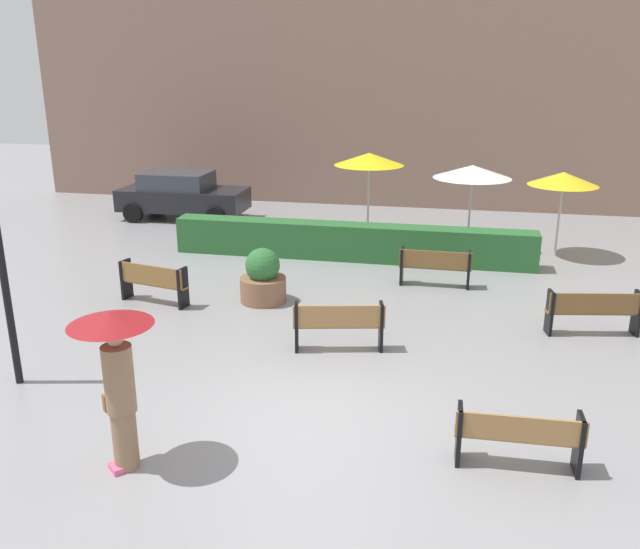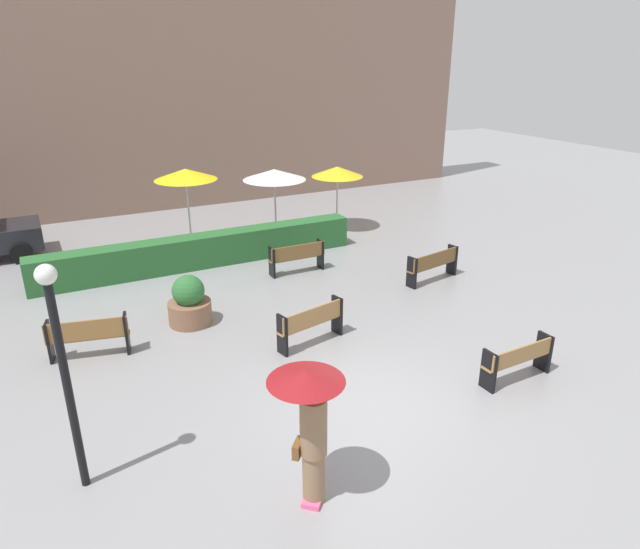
% 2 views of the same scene
% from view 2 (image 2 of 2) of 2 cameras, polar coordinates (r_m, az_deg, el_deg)
% --- Properties ---
extents(ground_plane, '(60.00, 60.00, 0.00)m').
position_cam_2_polar(ground_plane, '(10.63, 5.07, -12.86)').
color(ground_plane, gray).
extents(bench_mid_center, '(1.68, 0.67, 0.90)m').
position_cam_2_polar(bench_mid_center, '(12.26, -0.85, -4.83)').
color(bench_mid_center, '#9E7242').
rests_on(bench_mid_center, ground).
extents(bench_near_right, '(1.63, 0.42, 0.80)m').
position_cam_2_polar(bench_near_right, '(11.65, 19.55, -8.06)').
color(bench_near_right, '#9E7242').
rests_on(bench_near_right, ground).
extents(bench_far_left, '(1.66, 0.67, 0.89)m').
position_cam_2_polar(bench_far_left, '(12.72, -22.51, -5.69)').
color(bench_far_left, olive).
rests_on(bench_far_left, ground).
extents(bench_back_row, '(1.67, 0.38, 0.88)m').
position_cam_2_polar(bench_back_row, '(16.26, -2.34, 1.90)').
color(bench_back_row, brown).
rests_on(bench_back_row, ground).
extents(bench_far_right, '(1.81, 0.65, 0.88)m').
position_cam_2_polar(bench_far_right, '(15.97, 11.48, 1.09)').
color(bench_far_right, brown).
rests_on(bench_far_right, ground).
extents(pedestrian_with_umbrella, '(1.06, 1.06, 2.13)m').
position_cam_2_polar(pedestrian_with_umbrella, '(7.82, -1.01, -14.24)').
color(pedestrian_with_umbrella, '#8C6B4C').
rests_on(pedestrian_with_umbrella, ground).
extents(planter_pot, '(1.01, 1.01, 1.21)m').
position_cam_2_polar(planter_pot, '(13.56, -13.14, -2.85)').
color(planter_pot, brown).
rests_on(planter_pot, ground).
extents(lamp_post, '(0.28, 0.28, 3.51)m').
position_cam_2_polar(lamp_post, '(8.43, -24.79, -7.53)').
color(lamp_post, black).
rests_on(lamp_post, ground).
extents(patio_umbrella_yellow, '(1.99, 1.99, 2.59)m').
position_cam_2_polar(patio_umbrella_yellow, '(18.54, -13.51, 9.86)').
color(patio_umbrella_yellow, silver).
rests_on(patio_umbrella_yellow, ground).
extents(patio_umbrella_white, '(2.12, 2.12, 2.39)m').
position_cam_2_polar(patio_umbrella_white, '(19.10, -4.66, 10.08)').
color(patio_umbrella_white, silver).
rests_on(patio_umbrella_white, ground).
extents(patio_umbrella_yellow_far, '(1.82, 1.82, 2.29)m').
position_cam_2_polar(patio_umbrella_yellow_far, '(20.02, 1.77, 10.40)').
color(patio_umbrella_yellow_far, silver).
rests_on(patio_umbrella_yellow_far, ground).
extents(hedge_strip, '(9.62, 0.70, 0.96)m').
position_cam_2_polar(hedge_strip, '(17.18, -11.91, 2.38)').
color(hedge_strip, '#28602D').
rests_on(hedge_strip, ground).
extents(building_facade, '(28.00, 1.20, 10.96)m').
position_cam_2_polar(building_facade, '(23.83, -16.59, 19.53)').
color(building_facade, '#846656').
rests_on(building_facade, ground).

